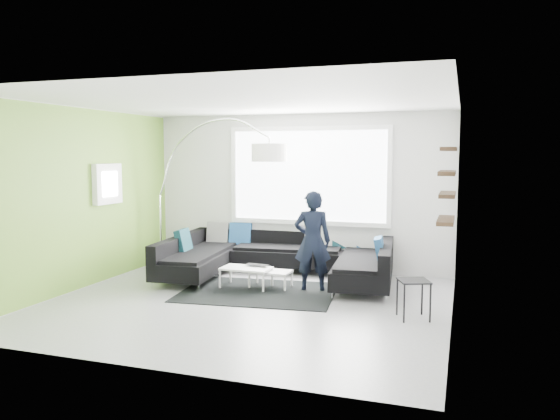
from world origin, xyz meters
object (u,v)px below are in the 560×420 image
Objects in this scene: laptop at (256,266)px; person at (313,241)px; coffee_table at (258,278)px; side_table at (413,299)px; sectional_sofa at (279,259)px; arc_lamp at (160,195)px.

person is at bearing 9.83° from laptop.
coffee_table is 2.60m from side_table.
sectional_sofa is at bearing 79.31° from coffee_table.
coffee_table is 1.05m from person.
sectional_sofa reaches higher than coffee_table.
coffee_table is at bearing -107.24° from sectional_sofa.
person is (0.84, 0.11, 0.61)m from coffee_table.
sectional_sofa reaches higher than side_table.
sectional_sofa is at bearing -50.56° from person.
person is 1.00m from laptop.
sectional_sofa is at bearing 4.29° from arc_lamp.
coffee_table is at bearing -24.40° from laptop.
person reaches higher than coffee_table.
laptop is (-2.50, 0.92, 0.09)m from side_table.
arc_lamp is at bearing 164.96° from laptop.
person is at bearing -41.65° from sectional_sofa.
arc_lamp reaches higher than person.
arc_lamp reaches higher than sectional_sofa.
coffee_table is 0.37× the size of arc_lamp.
side_table is (2.31, -1.52, -0.10)m from sectional_sofa.
arc_lamp is 7.05× the size of laptop.
person is 4.02× the size of laptop.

